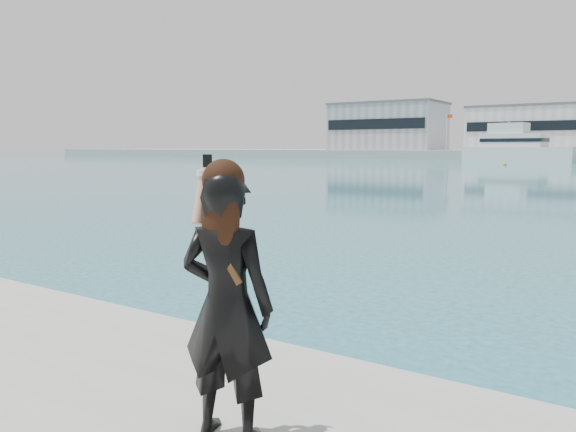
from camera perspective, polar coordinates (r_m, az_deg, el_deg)
name	(u,v)px	position (r m, az deg, el deg)	size (l,w,h in m)	color
warehouse_grey_left	(388,126)	(143.08, 10.11, 8.95)	(26.52, 16.36, 11.50)	gray
warehouse_white	(530,128)	(133.45, 23.36, 8.21)	(24.48, 15.35, 9.50)	silver
flagpole_left	(447,129)	(130.50, 15.85, 8.46)	(1.28, 0.16, 8.00)	silver
motor_yacht	(516,147)	(116.48, 22.20, 6.51)	(21.03, 8.86, 9.51)	silver
buoy_far	(505,165)	(88.50, 21.16, 4.83)	(0.50, 0.50, 0.50)	#D9B90B
woman	(226,298)	(3.57, -6.29, -8.26)	(0.69, 0.53, 1.80)	black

